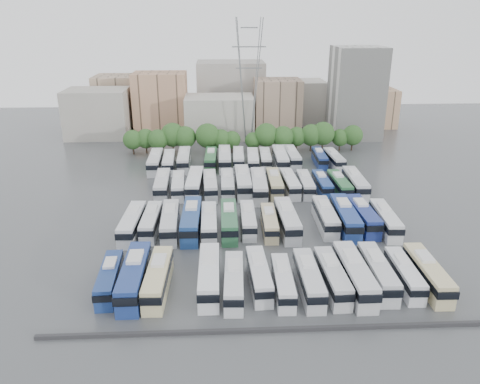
{
  "coord_description": "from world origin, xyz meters",
  "views": [
    {
      "loc": [
        -6.78,
        -77.9,
        34.82
      ],
      "look_at": [
        -2.62,
        4.94,
        3.0
      ],
      "focal_mm": 35.0,
      "sensor_mm": 36.0,
      "label": 1
    }
  ],
  "objects_px": {
    "bus_r0_s5": "(234,281)",
    "bus_r1_s2": "(170,221)",
    "bus_r0_s9": "(332,276)",
    "bus_r2_s3": "(195,183)",
    "bus_r0_s7": "(283,281)",
    "bus_r1_s12": "(363,215)",
    "bus_r3_s1": "(169,162)",
    "bus_r3_s5": "(225,158)",
    "bus_r3_s12": "(320,158)",
    "bus_r1_s0": "(132,223)",
    "bus_r3_s13": "(334,159)",
    "electricity_pylon": "(249,77)",
    "bus_r0_s10": "(354,274)",
    "bus_r0_s2": "(158,278)",
    "bus_r1_s7": "(269,222)",
    "bus_r0_s8": "(309,278)",
    "bus_r2_s6": "(243,182)",
    "bus_r1_s10": "(325,216)",
    "bus_r2_s13": "(355,183)",
    "bus_r1_s3": "(191,220)",
    "bus_r3_s9": "(280,158)",
    "bus_r2_s2": "(178,185)",
    "bus_r2_s4": "(210,185)",
    "bus_r3_s4": "(211,159)",
    "bus_r0_s4": "(209,275)",
    "bus_r2_s9": "(290,183)",
    "bus_r2_s7": "(259,185)",
    "bus_r1_s6": "(248,219)",
    "bus_r2_s1": "(162,184)",
    "bus_r3_s8": "(265,159)",
    "bus_r2_s5": "(227,184)",
    "bus_r2_s11": "(322,184)",
    "bus_r1_s5": "(229,220)",
    "bus_r1_s11": "(345,216)",
    "bus_r3_s2": "(184,159)",
    "bus_r1_s13": "(385,220)",
    "bus_r1_s8": "(287,219)",
    "bus_r0_s11": "(377,272)",
    "bus_r2_s10": "(306,184)",
    "bus_r1_s4": "(209,222)",
    "bus_r0_s1": "(134,276)",
    "bus_r2_s8": "(275,183)",
    "bus_r3_s7": "(253,160)",
    "bus_r0_s0": "(110,278)"
  },
  "relations": [
    {
      "from": "bus_r0_s8",
      "to": "bus_r2_s6",
      "type": "height_order",
      "value": "bus_r2_s6"
    },
    {
      "from": "bus_r3_s8",
      "to": "bus_r2_s5",
      "type": "bearing_deg",
      "value": -115.82
    },
    {
      "from": "bus_r0_s5",
      "to": "bus_r1_s2",
      "type": "height_order",
      "value": "bus_r1_s2"
    },
    {
      "from": "bus_r2_s2",
      "to": "bus_r2_s4",
      "type": "xyz_separation_m",
      "value": [
        6.54,
        -0.25,
        0.08
      ]
    },
    {
      "from": "bus_r3_s7",
      "to": "bus_r1_s2",
      "type": "bearing_deg",
      "value": -112.71
    },
    {
      "from": "bus_r2_s7",
      "to": "bus_r0_s5",
      "type": "bearing_deg",
      "value": -98.26
    },
    {
      "from": "bus_r1_s13",
      "to": "bus_r2_s4",
      "type": "xyz_separation_m",
      "value": [
        -30.02,
        18.79,
        -0.0
      ]
    },
    {
      "from": "bus_r0_s2",
      "to": "bus_r1_s4",
      "type": "distance_m",
      "value": 18.68
    },
    {
      "from": "bus_r1_s6",
      "to": "bus_r2_s1",
      "type": "relative_size",
      "value": 0.89
    },
    {
      "from": "bus_r0_s7",
      "to": "bus_r2_s3",
      "type": "bearing_deg",
      "value": 110.54
    },
    {
      "from": "bus_r1_s5",
      "to": "bus_r1_s11",
      "type": "distance_m",
      "value": 20.02
    },
    {
      "from": "bus_r0_s5",
      "to": "bus_r1_s11",
      "type": "bearing_deg",
      "value": 46.66
    },
    {
      "from": "bus_r0_s4",
      "to": "bus_r2_s9",
      "type": "relative_size",
      "value": 1.07
    },
    {
      "from": "bus_r1_s8",
      "to": "bus_r2_s2",
      "type": "bearing_deg",
      "value": 135.76
    },
    {
      "from": "bus_r3_s8",
      "to": "bus_r0_s4",
      "type": "bearing_deg",
      "value": -100.95
    },
    {
      "from": "bus_r3_s8",
      "to": "bus_r3_s2",
      "type": "bearing_deg",
      "value": -176.77
    },
    {
      "from": "bus_r0_s4",
      "to": "bus_r3_s5",
      "type": "xyz_separation_m",
      "value": [
        3.12,
        53.34,
        0.09
      ]
    },
    {
      "from": "bus_r0_s7",
      "to": "bus_r1_s12",
      "type": "xyz_separation_m",
      "value": [
        16.62,
        20.02,
        0.31
      ]
    },
    {
      "from": "bus_r1_s13",
      "to": "bus_r2_s8",
      "type": "height_order",
      "value": "bus_r2_s8"
    },
    {
      "from": "bus_r0_s0",
      "to": "bus_r3_s5",
      "type": "relative_size",
      "value": 0.84
    },
    {
      "from": "bus_r2_s2",
      "to": "bus_r2_s11",
      "type": "bearing_deg",
      "value": -3.26
    },
    {
      "from": "bus_r1_s4",
      "to": "bus_r2_s7",
      "type": "bearing_deg",
      "value": 59.23
    },
    {
      "from": "bus_r0_s9",
      "to": "bus_r2_s3",
      "type": "distance_m",
      "value": 42.22
    },
    {
      "from": "bus_r2_s11",
      "to": "bus_r0_s1",
      "type": "bearing_deg",
      "value": -133.23
    },
    {
      "from": "bus_r0_s11",
      "to": "bus_r3_s9",
      "type": "xyz_separation_m",
      "value": [
        -6.35,
        52.99,
        0.17
      ]
    },
    {
      "from": "bus_r1_s2",
      "to": "bus_r3_s1",
      "type": "height_order",
      "value": "bus_r1_s2"
    },
    {
      "from": "bus_r0_s11",
      "to": "bus_r3_s4",
      "type": "height_order",
      "value": "bus_r3_s4"
    },
    {
      "from": "bus_r0_s1",
      "to": "bus_r0_s5",
      "type": "distance_m",
      "value": 13.3
    },
    {
      "from": "bus_r2_s11",
      "to": "bus_r0_s2",
      "type": "bearing_deg",
      "value": -130.11
    },
    {
      "from": "bus_r3_s4",
      "to": "bus_r0_s7",
      "type": "bearing_deg",
      "value": -78.02
    },
    {
      "from": "bus_r1_s4",
      "to": "bus_r2_s13",
      "type": "bearing_deg",
      "value": 29.99
    },
    {
      "from": "bus_r1_s5",
      "to": "bus_r2_s10",
      "type": "distance_m",
      "value": 24.25
    },
    {
      "from": "bus_r1_s11",
      "to": "bus_r1_s6",
      "type": "bearing_deg",
      "value": -179.25
    },
    {
      "from": "bus_r1_s6",
      "to": "bus_r1_s13",
      "type": "height_order",
      "value": "bus_r1_s13"
    },
    {
      "from": "bus_r1_s8",
      "to": "bus_r2_s4",
      "type": "xyz_separation_m",
      "value": [
        -13.24,
        18.15,
        -0.14
      ]
    },
    {
      "from": "bus_r2_s5",
      "to": "bus_r2_s9",
      "type": "relative_size",
      "value": 1.02
    },
    {
      "from": "bus_r1_s10",
      "to": "bus_r2_s13",
      "type": "relative_size",
      "value": 0.94
    },
    {
      "from": "electricity_pylon",
      "to": "bus_r2_s6",
      "type": "bearing_deg",
      "value": -95.58
    },
    {
      "from": "bus_r2_s2",
      "to": "bus_r2_s7",
      "type": "distance_m",
      "value": 16.51
    },
    {
      "from": "bus_r0_s9",
      "to": "bus_r1_s3",
      "type": "height_order",
      "value": "bus_r1_s3"
    },
    {
      "from": "bus_r1_s0",
      "to": "bus_r3_s9",
      "type": "distance_m",
      "value": 46.19
    },
    {
      "from": "bus_r1_s7",
      "to": "bus_r3_s8",
      "type": "xyz_separation_m",
      "value": [
        3.01,
        36.47,
        0.09
      ]
    },
    {
      "from": "bus_r2_s3",
      "to": "bus_r2_s10",
      "type": "distance_m",
      "value": 22.93
    },
    {
      "from": "bus_r1_s3",
      "to": "bus_r3_s9",
      "type": "distance_m",
      "value": 40.22
    },
    {
      "from": "bus_r1_s7",
      "to": "bus_r2_s11",
      "type": "relative_size",
      "value": 0.99
    },
    {
      "from": "bus_r0_s2",
      "to": "bus_r1_s7",
      "type": "xyz_separation_m",
      "value": [
        16.78,
        17.41,
        -0.24
      ]
    },
    {
      "from": "bus_r1_s0",
      "to": "bus_r3_s13",
      "type": "bearing_deg",
      "value": 41.73
    },
    {
      "from": "electricity_pylon",
      "to": "bus_r0_s10",
      "type": "height_order",
      "value": "electricity_pylon"
    },
    {
      "from": "bus_r0_s4",
      "to": "bus_r3_s1",
      "type": "height_order",
      "value": "bus_r0_s4"
    },
    {
      "from": "bus_r3_s5",
      "to": "bus_r3_s12",
      "type": "distance_m",
      "value": 23.28
    }
  ]
}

